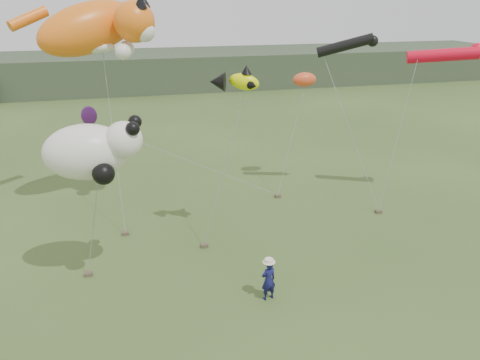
# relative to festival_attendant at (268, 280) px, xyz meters

# --- Properties ---
(ground) EXTENTS (120.00, 120.00, 0.00)m
(ground) POSITION_rel_festival_attendant_xyz_m (0.49, -0.17, -0.79)
(ground) COLOR #385123
(ground) RESTS_ON ground
(headland) EXTENTS (90.00, 13.00, 4.00)m
(headland) POSITION_rel_festival_attendant_xyz_m (-2.62, 44.52, 1.13)
(headland) COLOR #2D3D28
(headland) RESTS_ON ground
(festival_attendant) EXTENTS (0.65, 0.50, 1.58)m
(festival_attendant) POSITION_rel_festival_attendant_xyz_m (0.00, 0.00, 0.00)
(festival_attendant) COLOR #13154A
(festival_attendant) RESTS_ON ground
(sandbag_anchors) EXTENTS (14.40, 5.80, 0.15)m
(sandbag_anchors) POSITION_rel_festival_attendant_xyz_m (-0.43, 5.61, -0.71)
(sandbag_anchors) COLOR brown
(sandbag_anchors) RESTS_ON ground
(cat_kite) EXTENTS (6.48, 4.21, 3.29)m
(cat_kite) POSITION_rel_festival_attendant_xyz_m (-5.31, 9.30, 8.22)
(cat_kite) COLOR orange
(cat_kite) RESTS_ON ground
(fish_kite) EXTENTS (2.16, 1.41, 1.08)m
(fish_kite) POSITION_rel_festival_attendant_xyz_m (-0.16, 4.53, 6.39)
(fish_kite) COLOR #E7FB01
(fish_kite) RESTS_ON ground
(tube_kites) EXTENTS (7.55, 3.56, 1.47)m
(tube_kites) POSITION_rel_festival_attendant_xyz_m (9.38, 7.24, 7.06)
(tube_kites) COLOR black
(tube_kites) RESTS_ON ground
(panda_kite) EXTENTS (3.45, 2.23, 2.15)m
(panda_kite) POSITION_rel_festival_attendant_xyz_m (-5.71, 2.57, 4.54)
(panda_kite) COLOR white
(panda_kite) RESTS_ON ground
(misc_kites) EXTENTS (12.70, 2.72, 2.72)m
(misc_kites) POSITION_rel_festival_attendant_xyz_m (0.66, 11.27, 4.59)
(misc_kites) COLOR #E64C24
(misc_kites) RESTS_ON ground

